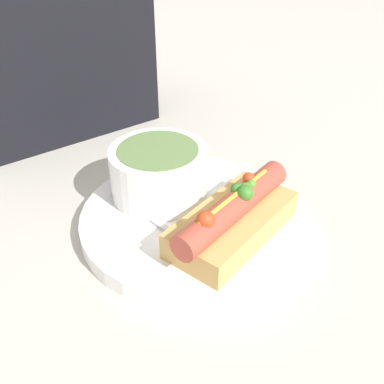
{
  "coord_description": "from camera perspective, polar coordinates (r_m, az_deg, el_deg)",
  "views": [
    {
      "loc": [
        -0.23,
        -0.32,
        0.32
      ],
      "look_at": [
        0.0,
        0.0,
        0.05
      ],
      "focal_mm": 42.0,
      "sensor_mm": 36.0,
      "label": 1
    }
  ],
  "objects": [
    {
      "name": "hot_dog",
      "position": [
        0.46,
        5.22,
        -3.29
      ],
      "size": [
        0.17,
        0.11,
        0.06
      ],
      "rotation": [
        0.0,
        0.0,
        0.26
      ],
      "color": "tan",
      "rests_on": "dinner_plate"
    },
    {
      "name": "ground_plane",
      "position": [
        0.51,
        0.0,
        -4.4
      ],
      "size": [
        4.0,
        4.0,
        0.0
      ],
      "primitive_type": "plane",
      "color": "#BCB7AD"
    },
    {
      "name": "dinner_plate",
      "position": [
        0.51,
        0.0,
        -3.55
      ],
      "size": [
        0.25,
        0.25,
        0.02
      ],
      "color": "white",
      "rests_on": "ground_plane"
    },
    {
      "name": "spoon",
      "position": [
        0.51,
        -7.51,
        -1.7
      ],
      "size": [
        0.03,
        0.14,
        0.01
      ],
      "rotation": [
        0.0,
        0.0,
        1.7
      ],
      "color": "#B7B7BC",
      "rests_on": "dinner_plate"
    },
    {
      "name": "soup_bowl",
      "position": [
        0.51,
        -4.24,
        2.84
      ],
      "size": [
        0.11,
        0.11,
        0.06
      ],
      "color": "white",
      "rests_on": "dinner_plate"
    }
  ]
}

